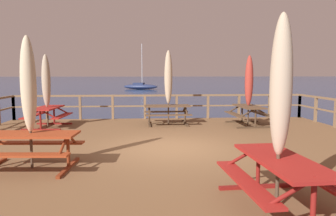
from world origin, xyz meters
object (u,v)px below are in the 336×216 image
Objects in this scene: picnic_table_mid_centre at (28,143)px; picnic_table_back_right at (167,110)px; sailboat_distant at (140,86)px; patio_umbrella_short_mid at (281,86)px; picnic_table_mid_right at (48,113)px; patio_umbrella_tall_front at (249,81)px; picnic_table_front_right at (281,172)px; patio_umbrella_tall_back_left at (28,85)px; patio_umbrella_tall_mid_right at (168,77)px; patio_umbrella_tall_back_right at (46,81)px; picnic_table_front_left at (248,111)px.

picnic_table_back_right is at bearing 60.06° from picnic_table_mid_centre.
patio_umbrella_short_mid is at bearing -86.59° from sailboat_distant.
sailboat_distant is at bearing 86.41° from picnic_table_mid_right.
picnic_table_mid_right is at bearing 179.73° from patio_umbrella_tall_front.
picnic_table_front_right is 1.27m from patio_umbrella_short_mid.
picnic_table_back_right is at bearing 5.26° from picnic_table_mid_right.
picnic_table_mid_centre is at bearing -77.24° from picnic_table_mid_right.
patio_umbrella_tall_back_left is (1.27, -5.34, 1.23)m from picnic_table_mid_right.
patio_umbrella_tall_back_right is (-4.61, -0.47, -0.13)m from patio_umbrella_tall_mid_right.
picnic_table_front_left is 8.04m from patio_umbrella_short_mid.
patio_umbrella_tall_mid_right is at bearing 97.48° from patio_umbrella_short_mid.
patio_umbrella_tall_mid_right is 3.15m from patio_umbrella_tall_front.
sailboat_distant reaches higher than patio_umbrella_short_mid.
patio_umbrella_tall_mid_right reaches higher than patio_umbrella_tall_back_right.
picnic_table_back_right is 42.24m from sailboat_distant.
picnic_table_mid_centre is 0.74× the size of patio_umbrella_short_mid.
patio_umbrella_tall_back_left reaches higher than patio_umbrella_tall_back_right.
sailboat_distant is (-1.88, 42.19, -0.68)m from picnic_table_back_right.
picnic_table_mid_right is 0.87× the size of picnic_table_front_right.
picnic_table_front_left is 0.66× the size of patio_umbrella_short_mid.
picnic_table_front_left is 0.69× the size of patio_umbrella_tall_back_right.
patio_umbrella_tall_back_right is at bearing -174.92° from picnic_table_back_right.
patio_umbrella_tall_mid_right reaches higher than picnic_table_mid_centre.
picnic_table_front_right is at bearing -81.74° from picnic_table_back_right.
sailboat_distant is (-1.93, 42.13, -1.99)m from patio_umbrella_tall_mid_right.
picnic_table_mid_right is at bearing 179.93° from picnic_table_front_left.
picnic_table_mid_right is at bearing 126.45° from patio_umbrella_short_mid.
picnic_table_mid_right is 9.58m from picnic_table_front_right.
patio_umbrella_tall_back_right is at bearing -93.60° from sailboat_distant.
picnic_table_front_left is at bearing 75.04° from patio_umbrella_short_mid.
patio_umbrella_tall_back_right is at bearing 117.45° from picnic_table_mid_right.
patio_umbrella_tall_front is 0.35× the size of sailboat_distant.
patio_umbrella_tall_mid_right is at bearing 171.07° from picnic_table_front_left.
picnic_table_mid_right is (-7.72, 0.01, -0.00)m from picnic_table_front_left.
picnic_table_front_right is at bearing -82.13° from patio_umbrella_tall_mid_right.
picnic_table_mid_centre and picnic_table_front_left have the same top height.
picnic_table_front_right is 9.67m from patio_umbrella_tall_back_right.
picnic_table_back_right is at bearing 171.76° from patio_umbrella_tall_front.
patio_umbrella_tall_mid_right is 1.07× the size of patio_umbrella_tall_back_right.
picnic_table_back_right is 0.64× the size of patio_umbrella_short_mid.
picnic_table_front_right is 50.38m from sailboat_distant.
patio_umbrella_tall_front is (6.43, 5.30, -0.05)m from patio_umbrella_tall_back_left.
picnic_table_front_right is (5.73, -7.68, 0.01)m from picnic_table_mid_right.
patio_umbrella_tall_back_right is at bearing 126.44° from patio_umbrella_short_mid.
picnic_table_front_left is 7.92m from picnic_table_front_right.
patio_umbrella_tall_mid_right is (0.05, 0.06, 1.31)m from picnic_table_back_right.
patio_umbrella_tall_back_left is 5.50m from patio_umbrella_tall_back_right.
picnic_table_front_left is 8.45m from patio_umbrella_tall_back_left.
picnic_table_mid_right is 0.62× the size of patio_umbrella_tall_mid_right.
patio_umbrella_short_mid reaches higher than patio_umbrella_tall_front.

